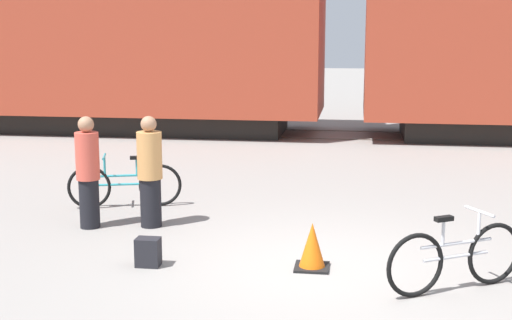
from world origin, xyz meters
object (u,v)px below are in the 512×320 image
at_px(traffic_cone, 312,247).
at_px(person_in_red, 88,172).
at_px(backpack, 148,252).
at_px(person_in_tan, 150,172).
at_px(bicycle_silver, 456,257).
at_px(freight_train, 344,22).
at_px(bicycle_teal, 125,185).

bearing_deg(traffic_cone, person_in_red, 158.24).
bearing_deg(backpack, person_in_tan, 105.30).
bearing_deg(person_in_red, bicycle_silver, 159.44).
relative_size(bicycle_silver, traffic_cone, 2.73).
relative_size(freight_train, backpack, 75.63).
bearing_deg(bicycle_silver, person_in_red, 159.69).
height_order(person_in_red, traffic_cone, person_in_red).
distance_m(freight_train, person_in_red, 9.94).
bearing_deg(freight_train, bicycle_teal, -111.50).
height_order(person_in_red, backpack, person_in_red).
bearing_deg(traffic_cone, bicycle_teal, 141.55).
relative_size(bicycle_silver, person_in_tan, 0.96).
xyz_separation_m(bicycle_silver, backpack, (-3.47, 0.29, -0.20)).
relative_size(bicycle_teal, bicycle_silver, 1.13).
relative_size(bicycle_teal, person_in_tan, 1.08).
bearing_deg(freight_train, backpack, -100.61).
bearing_deg(backpack, person_in_red, 131.12).
xyz_separation_m(bicycle_teal, backpack, (1.16, -2.63, -0.19)).
height_order(bicycle_silver, traffic_cone, bicycle_silver).
relative_size(backpack, traffic_cone, 0.62).
bearing_deg(freight_train, person_in_red, -109.68).
xyz_separation_m(freight_train, person_in_tan, (-2.44, -8.97, -2.10)).
distance_m(backpack, traffic_cone, 1.92).
height_order(freight_train, traffic_cone, freight_train).
distance_m(freight_train, person_in_tan, 9.53).
bearing_deg(backpack, traffic_cone, 5.81).
xyz_separation_m(person_in_red, backpack, (1.28, -1.47, -0.62)).
height_order(freight_train, bicycle_teal, freight_train).
bearing_deg(bicycle_teal, backpack, -66.26).
bearing_deg(bicycle_teal, person_in_tan, -54.32).
distance_m(freight_train, traffic_cone, 10.75).
bearing_deg(bicycle_teal, person_in_red, -96.18).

